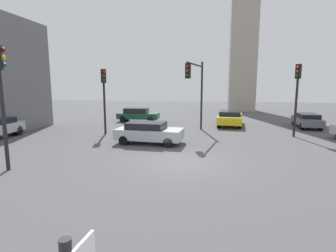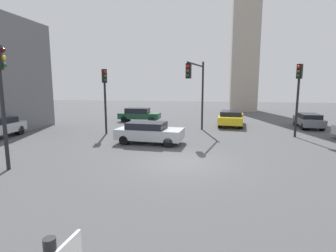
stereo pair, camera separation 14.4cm
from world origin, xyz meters
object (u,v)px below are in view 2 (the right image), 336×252
object	(u,v)px
traffic_light_3	(105,89)
car_4	(231,118)
traffic_light_2	(298,87)
car_1	(149,132)
car_2	(139,114)
traffic_light_0	(197,82)
car_0	(309,120)
traffic_light_1	(1,85)

from	to	relation	value
traffic_light_3	car_4	size ratio (longest dim) A/B	0.99
traffic_light_2	car_1	size ratio (longest dim) A/B	1.20
traffic_light_2	car_2	xyz separation A→B (m)	(-13.34, 5.92, -2.84)
traffic_light_0	car_2	world-z (taller)	traffic_light_0
car_0	car_4	xyz separation A→B (m)	(-6.56, 0.08, 0.07)
traffic_light_2	car_2	bearing A→B (deg)	-78.04
car_1	traffic_light_0	bearing A→B (deg)	60.30
traffic_light_0	car_0	bearing A→B (deg)	126.05
traffic_light_2	car_1	world-z (taller)	traffic_light_2
car_4	car_1	bearing A→B (deg)	152.60
traffic_light_0	car_1	size ratio (longest dim) A/B	1.30
traffic_light_2	traffic_light_3	xyz separation A→B (m)	(-13.83, -1.17, -0.17)
traffic_light_0	car_0	world-z (taller)	traffic_light_0
traffic_light_3	car_0	distance (m)	17.42
traffic_light_2	car_2	distance (m)	14.87
traffic_light_0	traffic_light_2	xyz separation A→B (m)	(7.10, -0.17, -0.36)
traffic_light_1	car_1	world-z (taller)	traffic_light_1
traffic_light_0	traffic_light_3	bearing A→B (deg)	-68.03
car_4	traffic_light_2	bearing A→B (deg)	-132.89
traffic_light_2	traffic_light_3	size ratio (longest dim) A/B	1.06
traffic_light_0	car_1	xyz separation A→B (m)	(-2.66, -4.03, -3.21)
car_2	car_4	size ratio (longest dim) A/B	0.86
car_2	car_0	bearing A→B (deg)	-6.46
car_1	car_2	xyz separation A→B (m)	(-3.58, 9.79, 0.01)
traffic_light_3	traffic_light_0	bearing A→B (deg)	62.50
traffic_light_2	car_1	xyz separation A→B (m)	(-9.75, -3.86, -2.85)
car_2	traffic_light_3	bearing A→B (deg)	-95.75
car_4	car_2	bearing A→B (deg)	88.04
car_1	traffic_light_3	bearing A→B (deg)	150.20
traffic_light_0	car_0	xyz separation A→B (m)	(9.46, 4.48, -3.26)
traffic_light_2	traffic_light_3	bearing A→B (deg)	-49.26
car_0	car_2	xyz separation A→B (m)	(-15.70, 1.28, 0.06)
traffic_light_3	car_4	xyz separation A→B (m)	(9.63, 5.89, -2.66)
traffic_light_2	car_4	size ratio (longest dim) A/B	1.05
traffic_light_0	car_0	distance (m)	10.96
traffic_light_2	car_4	bearing A→B (deg)	-102.50
traffic_light_3	car_1	size ratio (longest dim) A/B	1.14
car_1	car_0	bearing A→B (deg)	38.77
traffic_light_1	car_1	xyz separation A→B (m)	(4.75, 6.23, -2.96)
traffic_light_0	car_2	size ratio (longest dim) A/B	1.33
traffic_light_3	car_1	distance (m)	5.57
car_0	car_4	bearing A→B (deg)	92.45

